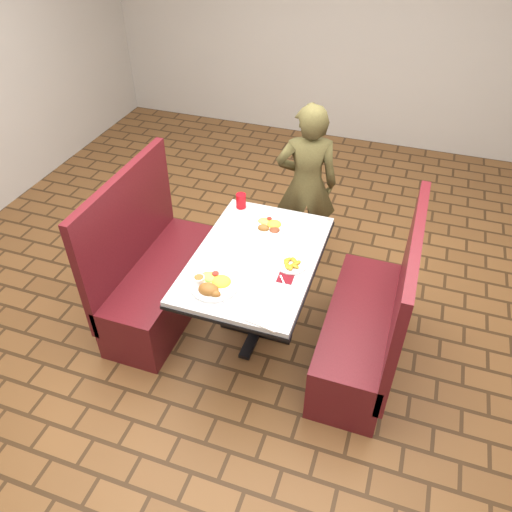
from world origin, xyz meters
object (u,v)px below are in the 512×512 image
dining_table (256,267)px  far_dinner_plate (269,225)px  booth_bench_left (157,277)px  diner_person (306,185)px  near_dinner_plate (213,283)px  booth_bench_right (367,328)px  plantain_plate (291,264)px  red_tumbler (241,201)px

dining_table → far_dinner_plate: 0.36m
dining_table → booth_bench_left: 0.86m
diner_person → near_dinner_plate: (-0.23, -1.44, 0.08)m
dining_table → near_dinner_plate: 0.42m
dining_table → far_dinner_plate: size_ratio=4.76×
booth_bench_right → booth_bench_left: bearing=180.0°
booth_bench_right → plantain_plate: bearing=-178.1°
diner_person → far_dinner_plate: bearing=66.4°
plantain_plate → red_tumbler: 0.77m
plantain_plate → diner_person: bearing=99.3°
dining_table → far_dinner_plate: far_dinner_plate is taller
plantain_plate → booth_bench_left: bearing=179.0°
booth_bench_left → near_dinner_plate: size_ratio=4.01×
plantain_plate → red_tumbler: red_tumbler is taller
far_dinner_plate → plantain_plate: (0.27, -0.36, -0.01)m
booth_bench_left → plantain_plate: 1.13m
booth_bench_left → plantain_plate: bearing=-1.0°
far_dinner_plate → plantain_plate: bearing=-53.4°
booth_bench_right → near_dinner_plate: (-0.95, -0.37, 0.45)m
dining_table → booth_bench_left: booth_bench_left is taller
booth_bench_left → red_tumbler: (0.50, 0.52, 0.48)m
red_tumbler → booth_bench_right: bearing=-25.3°
near_dinner_plate → far_dinner_plate: 0.72m
booth_bench_left → far_dinner_plate: bearing=23.3°
near_dinner_plate → red_tumbler: red_tumbler is taller
booth_bench_right → red_tumbler: (-1.10, 0.52, 0.48)m
red_tumbler → plantain_plate: bearing=-44.4°
booth_bench_right → dining_table: bearing=180.0°
diner_person → red_tumbler: bearing=39.2°
dining_table → far_dinner_plate: bearing=92.6°
booth_bench_right → plantain_plate: booth_bench_right is taller
dining_table → near_dinner_plate: (-0.15, -0.37, 0.13)m
booth_bench_right → far_dinner_plate: booth_bench_right is taller
near_dinner_plate → booth_bench_left: bearing=149.9°
near_dinner_plate → booth_bench_right: bearing=21.5°
booth_bench_right → plantain_plate: (-0.55, -0.02, 0.43)m
booth_bench_left → far_dinner_plate: (0.78, 0.34, 0.44)m
plantain_plate → red_tumbler: (-0.55, 0.54, 0.04)m
booth_bench_right → plantain_plate: size_ratio=6.07×
far_dinner_plate → plantain_plate: far_dinner_plate is taller
booth_bench_left → near_dinner_plate: (0.65, -0.37, 0.45)m
booth_bench_left → far_dinner_plate: 0.96m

